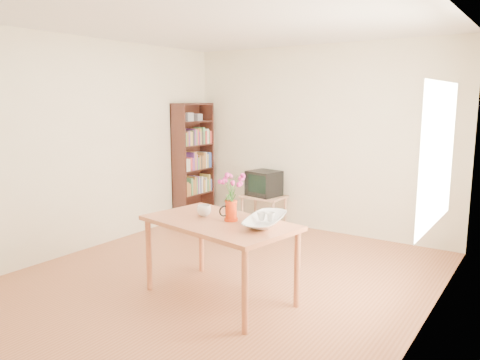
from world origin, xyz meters
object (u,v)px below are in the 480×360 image
Objects in this scene: mug at (204,211)px; bowl at (265,201)px; television at (264,183)px; pitcher at (231,212)px; table at (219,229)px.

bowl is at bearing -159.49° from mug.
television is (-0.74, 2.36, -0.16)m from mug.
pitcher is at bearing -55.40° from television.
bowl is (0.33, 0.06, 0.13)m from pitcher.
bowl reaches higher than mug.
mug is 0.28× the size of television.
table is at bearing -162.89° from bowl.
bowl is at bearing 26.93° from table.
bowl reaches higher than television.
bowl is 2.70m from television.
pitcher is 1.41× the size of mug.
mug reaches higher than table.
bowl is 0.92× the size of television.
table is at bearing 179.29° from mug.
mug is at bearing -174.25° from bowl.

